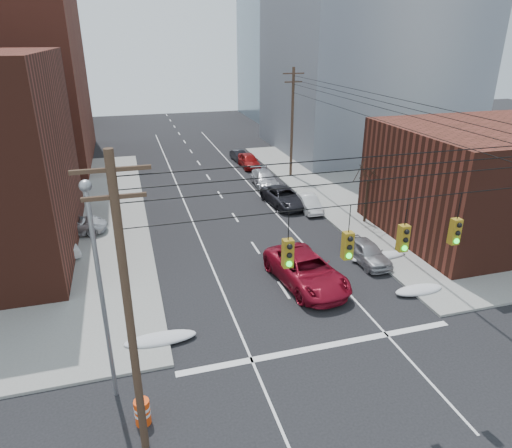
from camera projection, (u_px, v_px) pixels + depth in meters
sidewalk_ne at (483, 180)px, 46.99m from camera, size 40.00×40.00×0.15m
building_brick_far at (2, 88)px, 72.80m from camera, size 22.00×18.00×12.00m
building_office at (369, 47)px, 56.03m from camera, size 22.00×20.00×25.00m
building_glass at (304, 53)px, 80.19m from camera, size 20.00×18.00×22.00m
building_storefront at (499, 180)px, 33.42m from camera, size 16.00×12.00×8.00m
utility_pole_left at (129, 311)px, 14.39m from camera, size 2.20×0.28×11.00m
utility_pole_far at (292, 121)px, 46.26m from camera, size 2.20×0.28×11.00m
traffic_signals at (376, 240)px, 16.04m from camera, size 17.00×0.42×2.02m
street_light at (99, 278)px, 16.89m from camera, size 0.44×0.44×9.32m
bare_tree at (367, 195)px, 35.45m from camera, size 2.09×2.20×4.93m
snow_nw at (161, 339)px, 22.13m from camera, size 3.50×1.08×0.42m
snow_ne at (419, 290)px, 26.38m from camera, size 3.00×1.08×0.42m
snow_east_far at (379, 256)px, 30.37m from camera, size 4.00×1.08×0.42m
red_pickup at (306, 270)px, 27.07m from camera, size 3.87×6.96×1.84m
parked_car_a at (367, 252)px, 29.83m from camera, size 1.92×4.37×1.46m
parked_car_b at (309, 203)px, 38.67m from camera, size 1.59×4.08×1.32m
parked_car_c at (284, 197)px, 39.84m from camera, size 3.16×5.77×1.53m
parked_car_d at (264, 179)px, 44.99m from camera, size 2.37×5.20×1.48m
parked_car_e at (249, 161)px, 51.35m from camera, size 1.85×4.58×1.56m
parked_car_f at (239, 156)px, 54.00m from camera, size 1.61×3.82×1.23m
lot_car_a at (47, 254)px, 29.42m from camera, size 4.23×2.36×1.32m
lot_car_b at (72, 225)px, 33.75m from camera, size 5.05×2.44×1.38m
lot_car_c at (7, 227)px, 33.55m from camera, size 4.79×3.36×1.29m
construction_barrel at (142, 412)px, 17.40m from camera, size 0.77×0.77×1.07m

